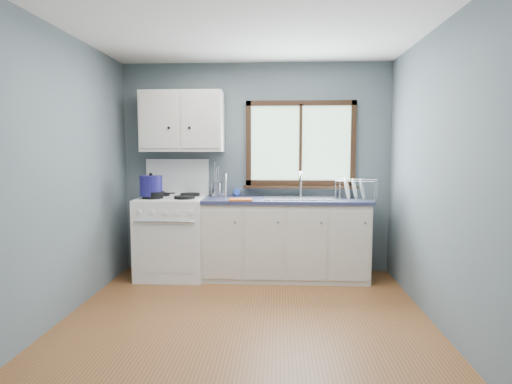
{
  "coord_description": "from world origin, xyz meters",
  "views": [
    {
      "loc": [
        0.28,
        -3.36,
        1.47
      ],
      "look_at": [
        0.05,
        0.9,
        1.05
      ],
      "focal_mm": 30.0,
      "sensor_mm": 36.0,
      "label": 1
    }
  ],
  "objects_px": {
    "utensil_crock": "(217,189)",
    "thermos": "(224,185)",
    "gas_range": "(173,234)",
    "stockpot": "(151,185)",
    "dish_rack": "(356,194)",
    "base_cabinets": "(285,242)",
    "sink": "(301,204)",
    "skillet": "(154,194)"
  },
  "relations": [
    {
      "from": "utensil_crock",
      "to": "thermos",
      "type": "distance_m",
      "value": 0.17
    },
    {
      "from": "gas_range",
      "to": "stockpot",
      "type": "relative_size",
      "value": 3.97
    },
    {
      "from": "dish_rack",
      "to": "utensil_crock",
      "type": "bearing_deg",
      "value": -170.2
    },
    {
      "from": "base_cabinets",
      "to": "sink",
      "type": "distance_m",
      "value": 0.48
    },
    {
      "from": "skillet",
      "to": "stockpot",
      "type": "xyz_separation_m",
      "value": [
        -0.03,
        0.0,
        0.09
      ]
    },
    {
      "from": "skillet",
      "to": "utensil_crock",
      "type": "relative_size",
      "value": 0.92
    },
    {
      "from": "base_cabinets",
      "to": "dish_rack",
      "type": "height_order",
      "value": "dish_rack"
    },
    {
      "from": "gas_range",
      "to": "utensil_crock",
      "type": "distance_m",
      "value": 0.74
    },
    {
      "from": "thermos",
      "to": "dish_rack",
      "type": "xyz_separation_m",
      "value": [
        1.5,
        -0.08,
        -0.08
      ]
    },
    {
      "from": "sink",
      "to": "skillet",
      "type": "height_order",
      "value": "sink"
    },
    {
      "from": "skillet",
      "to": "utensil_crock",
      "type": "height_order",
      "value": "utensil_crock"
    },
    {
      "from": "gas_range",
      "to": "stockpot",
      "type": "distance_m",
      "value": 0.63
    },
    {
      "from": "thermos",
      "to": "sink",
      "type": "bearing_deg",
      "value": -4.61
    },
    {
      "from": "stockpot",
      "to": "dish_rack",
      "type": "distance_m",
      "value": 2.3
    },
    {
      "from": "base_cabinets",
      "to": "utensil_crock",
      "type": "xyz_separation_m",
      "value": [
        -0.81,
        0.19,
        0.59
      ]
    },
    {
      "from": "base_cabinets",
      "to": "stockpot",
      "type": "height_order",
      "value": "stockpot"
    },
    {
      "from": "gas_range",
      "to": "sink",
      "type": "xyz_separation_m",
      "value": [
        1.49,
        0.02,
        0.37
      ]
    },
    {
      "from": "stockpot",
      "to": "utensil_crock",
      "type": "relative_size",
      "value": 0.84
    },
    {
      "from": "sink",
      "to": "dish_rack",
      "type": "xyz_separation_m",
      "value": [
        0.61,
        -0.01,
        0.12
      ]
    },
    {
      "from": "skillet",
      "to": "dish_rack",
      "type": "xyz_separation_m",
      "value": [
        2.26,
        0.15,
        -0.0
      ]
    },
    {
      "from": "base_cabinets",
      "to": "stockpot",
      "type": "relative_size",
      "value": 5.4
    },
    {
      "from": "skillet",
      "to": "thermos",
      "type": "xyz_separation_m",
      "value": [
        0.76,
        0.24,
        0.08
      ]
    },
    {
      "from": "utensil_crock",
      "to": "stockpot",
      "type": "bearing_deg",
      "value": -153.07
    },
    {
      "from": "sink",
      "to": "dish_rack",
      "type": "height_order",
      "value": "sink"
    },
    {
      "from": "sink",
      "to": "skillet",
      "type": "relative_size",
      "value": 2.25
    },
    {
      "from": "base_cabinets",
      "to": "utensil_crock",
      "type": "relative_size",
      "value": 4.54
    },
    {
      "from": "thermos",
      "to": "dish_rack",
      "type": "distance_m",
      "value": 1.5
    },
    {
      "from": "gas_range",
      "to": "thermos",
      "type": "bearing_deg",
      "value": 8.59
    },
    {
      "from": "gas_range",
      "to": "dish_rack",
      "type": "bearing_deg",
      "value": 0.14
    },
    {
      "from": "thermos",
      "to": "stockpot",
      "type": "bearing_deg",
      "value": -163.53
    },
    {
      "from": "gas_range",
      "to": "base_cabinets",
      "type": "distance_m",
      "value": 1.31
    },
    {
      "from": "base_cabinets",
      "to": "sink",
      "type": "xyz_separation_m",
      "value": [
        0.18,
        -0.0,
        0.45
      ]
    },
    {
      "from": "skillet",
      "to": "sink",
      "type": "bearing_deg",
      "value": -12.39
    },
    {
      "from": "utensil_crock",
      "to": "thermos",
      "type": "bearing_deg",
      "value": -47.49
    },
    {
      "from": "gas_range",
      "to": "sink",
      "type": "bearing_deg",
      "value": 0.71
    },
    {
      "from": "skillet",
      "to": "stockpot",
      "type": "distance_m",
      "value": 0.1
    },
    {
      "from": "sink",
      "to": "thermos",
      "type": "distance_m",
      "value": 0.91
    },
    {
      "from": "base_cabinets",
      "to": "thermos",
      "type": "height_order",
      "value": "thermos"
    },
    {
      "from": "skillet",
      "to": "thermos",
      "type": "bearing_deg",
      "value": -0.79
    },
    {
      "from": "stockpot",
      "to": "thermos",
      "type": "distance_m",
      "value": 0.83
    },
    {
      "from": "base_cabinets",
      "to": "skillet",
      "type": "height_order",
      "value": "skillet"
    },
    {
      "from": "base_cabinets",
      "to": "thermos",
      "type": "distance_m",
      "value": 0.96
    }
  ]
}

